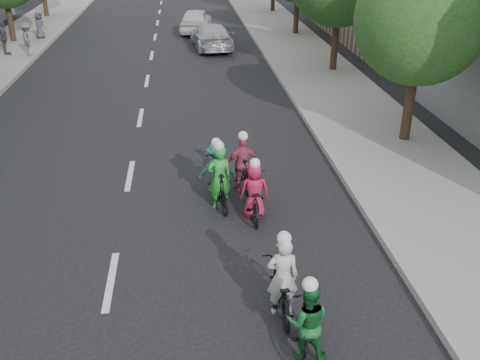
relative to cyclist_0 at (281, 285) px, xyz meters
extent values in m
plane|color=black|center=(-3.29, 1.24, -0.57)|extent=(120.00, 120.00, 0.00)
cube|color=gray|center=(4.71, 11.24, -0.50)|extent=(4.00, 80.00, 0.15)
cube|color=#999993|center=(2.76, 11.24, -0.48)|extent=(0.18, 80.00, 0.18)
cylinder|color=black|center=(-11.49, 25.24, 0.57)|extent=(0.32, 0.32, 2.27)
cylinder|color=black|center=(-11.49, 34.24, 0.67)|extent=(0.32, 0.32, 2.48)
cylinder|color=black|center=(5.51, 7.84, 0.57)|extent=(0.32, 0.32, 2.27)
sphere|color=#1A4C19|center=(5.51, 7.84, 3.40)|extent=(4.00, 4.00, 4.00)
cylinder|color=black|center=(5.51, 16.84, 0.67)|extent=(0.32, 0.32, 2.48)
cylinder|color=black|center=(5.51, 25.84, 0.57)|extent=(0.32, 0.32, 2.27)
imported|color=black|center=(0.00, 0.03, -0.11)|extent=(0.66, 1.78, 0.93)
imported|color=silver|center=(0.00, -0.07, 0.24)|extent=(0.60, 0.40, 1.62)
sphere|color=white|center=(0.00, -0.07, 1.07)|extent=(0.26, 0.26, 0.26)
imported|color=black|center=(-0.87, 4.98, -0.06)|extent=(0.54, 1.70, 1.01)
imported|color=#287966|center=(-0.87, 4.88, 0.15)|extent=(0.95, 0.57, 1.45)
sphere|color=white|center=(-0.87, 4.88, 0.90)|extent=(0.26, 0.26, 0.26)
imported|color=black|center=(-0.85, 4.19, -0.06)|extent=(0.74, 1.75, 1.02)
imported|color=green|center=(-0.85, 4.09, 0.27)|extent=(0.67, 0.50, 1.68)
sphere|color=white|center=(-0.85, 4.09, 1.13)|extent=(0.26, 0.26, 0.26)
imported|color=black|center=(-0.15, 5.14, -0.09)|extent=(0.69, 1.64, 0.95)
imported|color=#BC4261|center=(-0.15, 5.04, 0.20)|extent=(0.95, 0.52, 1.54)
sphere|color=white|center=(-0.15, 5.04, 0.99)|extent=(0.26, 0.26, 0.26)
imported|color=black|center=(0.21, -1.13, -0.08)|extent=(0.76, 1.69, 0.98)
imported|color=#156129|center=(0.21, -1.23, 0.17)|extent=(0.81, 0.68, 1.48)
sphere|color=white|center=(0.21, -1.23, 0.93)|extent=(0.26, 0.26, 0.26)
imported|color=black|center=(-0.04, 3.64, -0.08)|extent=(0.75, 1.91, 0.99)
imported|color=#B51D42|center=(-0.04, 3.54, 0.14)|extent=(0.72, 0.49, 1.43)
sphere|color=white|center=(-0.04, 3.54, 0.88)|extent=(0.26, 0.26, 0.26)
imported|color=silver|center=(0.01, 22.60, 0.12)|extent=(2.44, 4.96, 1.39)
imported|color=silver|center=(-0.69, 27.50, 0.18)|extent=(2.39, 4.61, 1.50)
imported|color=#575563|center=(-9.59, 21.24, 0.43)|extent=(0.91, 1.23, 1.70)
imported|color=#4D4B58|center=(-10.89, 21.58, 0.47)|extent=(0.82, 1.13, 1.79)
imported|color=#454550|center=(-10.03, 25.79, 0.35)|extent=(0.75, 0.88, 1.54)
camera|label=1|loc=(-1.61, -7.87, 6.10)|focal=40.00mm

